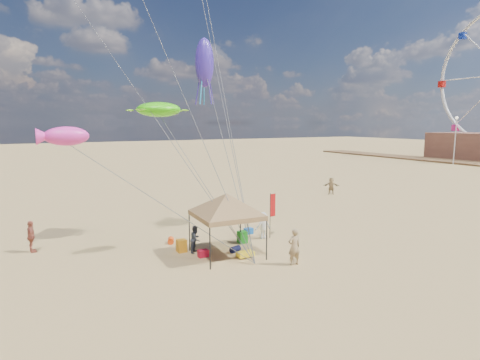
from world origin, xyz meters
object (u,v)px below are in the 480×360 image
at_px(cooler_blue, 249,231).
at_px(person_near_a, 294,247).
at_px(person_near_c, 263,226).
at_px(person_far_a, 31,237).
at_px(chair_green, 242,237).
at_px(chair_yellow, 181,246).
at_px(person_far_c, 331,186).
at_px(beach_cart, 245,254).
at_px(lamp_north, 456,132).
at_px(feather_flag, 272,208).
at_px(person_near_b, 196,239).
at_px(cooler_red, 203,253).
at_px(canopy_tent, 227,196).

bearing_deg(cooler_blue, person_near_a, -97.76).
distance_m(cooler_blue, person_near_c, 1.53).
relative_size(cooler_blue, person_far_a, 0.30).
height_order(chair_green, person_far_a, person_far_a).
distance_m(chair_yellow, person_far_c, 21.89).
height_order(beach_cart, person_far_c, person_far_c).
bearing_deg(beach_cart, person_far_a, 146.98).
bearing_deg(lamp_north, feather_flag, -157.21).
bearing_deg(person_near_a, person_near_c, -98.56).
bearing_deg(person_near_a, lamp_north, -149.71).
bearing_deg(person_near_b, cooler_red, -131.16).
xyz_separation_m(beach_cart, person_near_c, (2.66, 2.50, 0.64)).
bearing_deg(lamp_north, cooler_blue, -158.88).
relative_size(person_near_b, person_far_c, 0.89).
distance_m(beach_cart, person_far_c, 20.94).
bearing_deg(lamp_north, chair_yellow, -159.44).
height_order(cooler_blue, person_near_c, person_near_c).
bearing_deg(beach_cart, chair_green, 64.37).
distance_m(cooler_blue, chair_green, 1.96).
relative_size(person_near_a, lamp_north, 0.23).
distance_m(chair_yellow, person_far_a, 8.32).
bearing_deg(person_far_c, beach_cart, -106.48).
relative_size(chair_green, person_far_a, 0.39).
xyz_separation_m(feather_flag, person_far_a, (-13.26, 4.04, -1.01)).
height_order(feather_flag, cooler_red, feather_flag).
bearing_deg(cooler_red, person_far_a, 146.63).
xyz_separation_m(feather_flag, person_near_a, (-1.68, -4.58, -0.96)).
distance_m(canopy_tent, person_far_a, 11.12).
bearing_deg(cooler_red, person_near_b, 93.62).
height_order(chair_green, person_near_a, person_near_a).
xyz_separation_m(chair_yellow, person_far_c, (19.60, 9.73, 0.51)).
bearing_deg(canopy_tent, person_far_c, 33.00).
distance_m(canopy_tent, lamp_north, 60.86).
bearing_deg(chair_green, canopy_tent, -139.65).
height_order(canopy_tent, beach_cart, canopy_tent).
bearing_deg(beach_cart, feather_flag, 36.51).
bearing_deg(lamp_north, person_far_a, -164.73).
relative_size(canopy_tent, person_near_c, 3.80).
bearing_deg(person_near_b, beach_cart, -91.03).
relative_size(feather_flag, person_near_c, 1.69).
bearing_deg(person_near_c, feather_flag, 175.87).
height_order(chair_yellow, person_far_a, person_far_a).
xyz_separation_m(cooler_red, chair_yellow, (-0.72, 1.36, 0.16)).
height_order(person_far_a, lamp_north, lamp_north).
distance_m(person_near_b, person_near_c, 4.67).
relative_size(person_near_c, person_far_a, 0.93).
distance_m(cooler_red, beach_cart, 2.27).
relative_size(beach_cart, person_near_b, 0.59).
distance_m(cooler_red, person_near_a, 4.93).
xyz_separation_m(cooler_red, cooler_blue, (4.37, 2.68, 0.00)).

